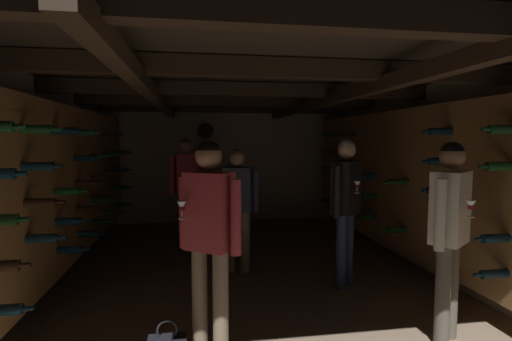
{
  "coord_description": "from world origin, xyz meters",
  "views": [
    {
      "loc": [
        -0.6,
        -4.58,
        1.67
      ],
      "look_at": [
        0.12,
        -0.11,
        1.3
      ],
      "focal_mm": 26.97,
      "sensor_mm": 36.0,
      "label": 1
    }
  ],
  "objects_px": {
    "wine_crate_stack": "(234,209)",
    "person_host_center": "(237,199)",
    "person_guest_near_right": "(450,222)",
    "display_bottle": "(240,176)",
    "person_guest_near_left": "(209,227)",
    "person_guest_mid_right": "(346,198)",
    "person_guest_far_left": "(187,181)"
  },
  "relations": [
    {
      "from": "wine_crate_stack",
      "to": "person_guest_near_left",
      "type": "bearing_deg",
      "value": -98.67
    },
    {
      "from": "person_guest_near_left",
      "to": "person_guest_mid_right",
      "type": "relative_size",
      "value": 1.0
    },
    {
      "from": "person_guest_mid_right",
      "to": "person_guest_near_left",
      "type": "bearing_deg",
      "value": -143.42
    },
    {
      "from": "wine_crate_stack",
      "to": "person_guest_near_left",
      "type": "distance_m",
      "value": 3.81
    },
    {
      "from": "person_host_center",
      "to": "person_guest_near_right",
      "type": "distance_m",
      "value": 2.46
    },
    {
      "from": "wine_crate_stack",
      "to": "display_bottle",
      "type": "bearing_deg",
      "value": 20.48
    },
    {
      "from": "person_guest_far_left",
      "to": "person_guest_mid_right",
      "type": "height_order",
      "value": "person_guest_far_left"
    },
    {
      "from": "display_bottle",
      "to": "person_host_center",
      "type": "xyz_separation_m",
      "value": [
        -0.26,
        -1.94,
        -0.11
      ]
    },
    {
      "from": "person_guest_mid_right",
      "to": "person_host_center",
      "type": "bearing_deg",
      "value": 150.19
    },
    {
      "from": "person_host_center",
      "to": "person_guest_near_left",
      "type": "bearing_deg",
      "value": -102.91
    },
    {
      "from": "display_bottle",
      "to": "person_guest_near_left",
      "type": "relative_size",
      "value": 0.21
    },
    {
      "from": "person_host_center",
      "to": "wine_crate_stack",
      "type": "bearing_deg",
      "value": 85.47
    },
    {
      "from": "person_guest_mid_right",
      "to": "person_guest_near_right",
      "type": "relative_size",
      "value": 1.01
    },
    {
      "from": "person_guest_near_left",
      "to": "person_guest_near_right",
      "type": "xyz_separation_m",
      "value": [
        1.94,
        -0.11,
        -0.01
      ]
    },
    {
      "from": "person_guest_mid_right",
      "to": "person_guest_near_right",
      "type": "xyz_separation_m",
      "value": [
        0.37,
        -1.27,
        -0.01
      ]
    },
    {
      "from": "wine_crate_stack",
      "to": "person_host_center",
      "type": "bearing_deg",
      "value": -94.53
    },
    {
      "from": "display_bottle",
      "to": "person_guest_far_left",
      "type": "xyz_separation_m",
      "value": [
        -0.91,
        -0.64,
        -0.01
      ]
    },
    {
      "from": "display_bottle",
      "to": "person_guest_mid_right",
      "type": "xyz_separation_m",
      "value": [
        0.89,
        -2.6,
        -0.02
      ]
    },
    {
      "from": "display_bottle",
      "to": "person_host_center",
      "type": "height_order",
      "value": "person_host_center"
    },
    {
      "from": "display_bottle",
      "to": "person_guest_near_right",
      "type": "relative_size",
      "value": 0.21
    },
    {
      "from": "person_guest_near_left",
      "to": "person_guest_far_left",
      "type": "bearing_deg",
      "value": 94.23
    },
    {
      "from": "display_bottle",
      "to": "person_guest_far_left",
      "type": "relative_size",
      "value": 0.21
    },
    {
      "from": "person_host_center",
      "to": "person_guest_near_left",
      "type": "height_order",
      "value": "person_guest_near_left"
    },
    {
      "from": "person_host_center",
      "to": "person_guest_near_right",
      "type": "height_order",
      "value": "person_guest_near_right"
    },
    {
      "from": "person_host_center",
      "to": "person_guest_far_left",
      "type": "height_order",
      "value": "person_guest_far_left"
    },
    {
      "from": "person_guest_near_left",
      "to": "person_guest_near_right",
      "type": "bearing_deg",
      "value": -3.19
    },
    {
      "from": "person_host_center",
      "to": "person_guest_near_left",
      "type": "relative_size",
      "value": 0.93
    },
    {
      "from": "person_host_center",
      "to": "person_guest_near_right",
      "type": "xyz_separation_m",
      "value": [
        1.52,
        -1.93,
        0.07
      ]
    },
    {
      "from": "person_host_center",
      "to": "person_guest_mid_right",
      "type": "bearing_deg",
      "value": -29.81
    },
    {
      "from": "wine_crate_stack",
      "to": "person_host_center",
      "type": "relative_size",
      "value": 0.58
    },
    {
      "from": "wine_crate_stack",
      "to": "person_guest_mid_right",
      "type": "xyz_separation_m",
      "value": [
        1.0,
        -2.56,
        0.56
      ]
    },
    {
      "from": "person_guest_mid_right",
      "to": "person_guest_near_right",
      "type": "distance_m",
      "value": 1.32
    }
  ]
}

